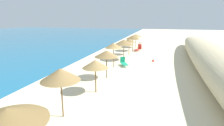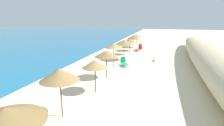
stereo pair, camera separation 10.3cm
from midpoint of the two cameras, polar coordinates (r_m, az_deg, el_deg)
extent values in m
plane|color=beige|center=(18.09, 2.59, -3.52)|extent=(160.00, 160.00, 0.00)
ellipsoid|color=beige|center=(19.06, 30.78, -0.32)|extent=(45.67, 4.62, 2.75)
cone|color=olive|center=(7.10, -30.48, -14.04)|extent=(2.65, 2.65, 0.51)
cylinder|color=brown|center=(10.55, -15.75, -10.45)|extent=(0.07, 0.07, 2.31)
cone|color=olive|center=(10.08, -16.25, -3.47)|extent=(2.15, 2.15, 0.68)
cylinder|color=brown|center=(13.53, -5.40, -5.08)|extent=(0.10, 0.10, 2.04)
cone|color=#9E7F4C|center=(13.20, -5.51, -0.27)|extent=(1.91, 1.91, 0.60)
cylinder|color=brown|center=(16.61, -1.90, -1.20)|extent=(0.09, 0.09, 2.17)
cone|color=olive|center=(16.33, -1.93, 2.97)|extent=(2.18, 2.18, 0.59)
cylinder|color=brown|center=(20.20, 0.34, 1.84)|extent=(0.08, 0.08, 2.38)
cone|color=#9E7F4C|center=(19.97, 0.35, 5.56)|extent=(1.91, 1.91, 0.57)
cylinder|color=brown|center=(24.06, 3.57, 3.53)|extent=(0.07, 0.07, 2.18)
cone|color=olive|center=(23.86, 3.62, 6.56)|extent=(2.66, 2.66, 0.68)
cylinder|color=brown|center=(27.67, 5.29, 4.74)|extent=(0.09, 0.09, 2.07)
cone|color=olive|center=(27.51, 5.35, 7.11)|extent=(1.95, 1.95, 0.53)
cylinder|color=brown|center=(31.00, 6.44, 5.79)|extent=(0.09, 0.09, 2.17)
cone|color=olive|center=(30.85, 6.50, 8.06)|extent=(2.37, 2.37, 0.60)
cylinder|color=brown|center=(34.85, 7.42, 6.64)|extent=(0.09, 0.09, 2.15)
cone|color=#9E7F4C|center=(34.72, 7.48, 8.59)|extent=(2.44, 2.44, 0.53)
cube|color=white|center=(34.76, 9.18, 5.28)|extent=(1.72, 1.28, 0.07)
cube|color=white|center=(35.41, 8.82, 6.10)|extent=(0.46, 0.69, 0.79)
cylinder|color=silver|center=(34.06, 9.06, 4.82)|extent=(0.04, 0.04, 0.27)
cylinder|color=silver|center=(34.24, 9.97, 4.83)|extent=(0.04, 0.04, 0.27)
cylinder|color=silver|center=(35.33, 8.38, 5.17)|extent=(0.04, 0.04, 0.27)
cylinder|color=silver|center=(35.51, 9.27, 5.18)|extent=(0.04, 0.04, 0.27)
cube|color=red|center=(31.05, 7.97, 4.28)|extent=(1.62, 1.21, 0.07)
cube|color=red|center=(31.58, 8.66, 5.17)|extent=(0.45, 0.70, 0.83)
cylinder|color=silver|center=(30.71, 6.88, 3.89)|extent=(0.04, 0.04, 0.26)
cylinder|color=silver|center=(30.40, 7.79, 3.77)|extent=(0.04, 0.04, 0.26)
cylinder|color=silver|center=(31.75, 8.11, 4.18)|extent=(0.04, 0.04, 0.26)
cylinder|color=silver|center=(31.46, 9.00, 4.06)|extent=(0.04, 0.04, 0.26)
cube|color=#199972|center=(20.98, 3.76, -0.24)|extent=(1.60, 1.23, 0.07)
cube|color=#199972|center=(21.57, 3.24, 1.11)|extent=(0.43, 0.60, 0.70)
cylinder|color=silver|center=(20.36, 3.57, -1.16)|extent=(0.04, 0.04, 0.26)
cylinder|color=silver|center=(20.51, 4.92, -1.07)|extent=(0.04, 0.04, 0.26)
cylinder|color=silver|center=(21.56, 2.64, -0.29)|extent=(0.04, 0.04, 0.26)
cylinder|color=silver|center=(21.69, 3.91, -0.22)|extent=(0.04, 0.04, 0.26)
sphere|color=red|center=(23.71, 12.74, 0.73)|extent=(0.30, 0.30, 0.30)
camera|label=1|loc=(0.05, -90.17, -0.04)|focal=29.02mm
camera|label=2|loc=(0.05, 89.83, 0.04)|focal=29.02mm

